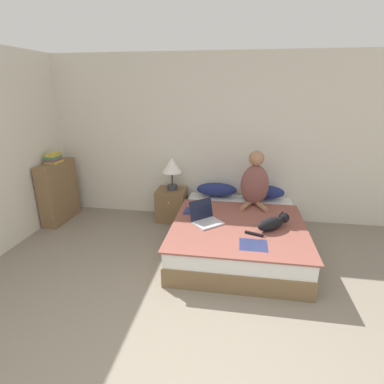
{
  "coord_description": "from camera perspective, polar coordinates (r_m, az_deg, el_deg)",
  "views": [
    {
      "loc": [
        0.39,
        -1.21,
        2.05
      ],
      "look_at": [
        -0.18,
        2.37,
        0.78
      ],
      "focal_mm": 28.0,
      "sensor_mm": 36.0,
      "label": 1
    }
  ],
  "objects": [
    {
      "name": "laptop_open",
      "position": [
        3.8,
        2.6,
        -5.0
      ],
      "size": [
        0.46,
        0.46,
        0.27
      ],
      "rotation": [
        0.0,
        0.0,
        0.74
      ],
      "color": "#B7B7BC",
      "rests_on": "bed"
    },
    {
      "name": "pillow_near",
      "position": [
        4.71,
        4.71,
        0.48
      ],
      "size": [
        0.63,
        0.27,
        0.21
      ],
      "color": "navy",
      "rests_on": "bed"
    },
    {
      "name": "bookshelf",
      "position": [
        5.23,
        -24.05,
        0.05
      ],
      "size": [
        0.24,
        0.75,
        0.95
      ],
      "color": "brown",
      "rests_on": "ground_plane"
    },
    {
      "name": "wall_back",
      "position": [
        4.76,
        4.33,
        9.87
      ],
      "size": [
        6.16,
        0.05,
        2.55
      ],
      "color": "beige",
      "rests_on": "ground_plane"
    },
    {
      "name": "pillow_far",
      "position": [
        4.71,
        13.46,
        0.02
      ],
      "size": [
        0.63,
        0.27,
        0.21
      ],
      "color": "navy",
      "rests_on": "bed"
    },
    {
      "name": "cat_tabby",
      "position": [
        3.74,
        15.23,
        -5.66
      ],
      "size": [
        0.54,
        0.43,
        0.18
      ],
      "rotation": [
        0.0,
        0.0,
        0.71
      ],
      "color": "black",
      "rests_on": "bed"
    },
    {
      "name": "bed",
      "position": [
        4.06,
        8.74,
        -7.89
      ],
      "size": [
        1.65,
        1.98,
        0.43
      ],
      "color": "brown",
      "rests_on": "ground_plane"
    },
    {
      "name": "nightstand",
      "position": [
        4.86,
        -3.91,
        -2.41
      ],
      "size": [
        0.46,
        0.43,
        0.51
      ],
      "color": "brown",
      "rests_on": "ground_plane"
    },
    {
      "name": "table_lamp",
      "position": [
        4.66,
        -3.84,
        4.83
      ],
      "size": [
        0.31,
        0.31,
        0.52
      ],
      "color": "#38383D",
      "rests_on": "nightstand"
    },
    {
      "name": "person_sitting",
      "position": [
        4.34,
        11.88,
        1.85
      ],
      "size": [
        0.4,
        0.39,
        0.8
      ],
      "color": "brown",
      "rests_on": "bed"
    },
    {
      "name": "book_stack_top",
      "position": [
        5.09,
        -24.88,
        5.88
      ],
      "size": [
        0.2,
        0.26,
        0.15
      ],
      "color": "gold",
      "rests_on": "bookshelf"
    }
  ]
}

